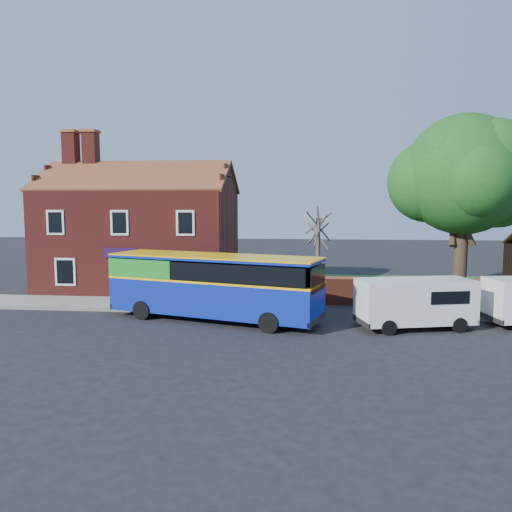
# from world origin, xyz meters

# --- Properties ---
(ground) EXTENTS (120.00, 120.00, 0.00)m
(ground) POSITION_xyz_m (0.00, 0.00, 0.00)
(ground) COLOR black
(ground) RESTS_ON ground
(pavement) EXTENTS (18.00, 3.50, 0.12)m
(pavement) POSITION_xyz_m (-7.00, 5.75, 0.06)
(pavement) COLOR gray
(pavement) RESTS_ON ground
(kerb) EXTENTS (18.00, 0.15, 0.14)m
(kerb) POSITION_xyz_m (-7.00, 4.00, 0.07)
(kerb) COLOR slate
(kerb) RESTS_ON ground
(grass_strip) EXTENTS (26.00, 12.00, 0.04)m
(grass_strip) POSITION_xyz_m (13.00, 13.00, 0.02)
(grass_strip) COLOR #426B28
(grass_strip) RESTS_ON ground
(shop_building) EXTENTS (12.30, 8.13, 10.50)m
(shop_building) POSITION_xyz_m (-7.02, 11.50, 3.41)
(shop_building) COLOR maroon
(shop_building) RESTS_ON ground
(boundary_wall) EXTENTS (22.00, 0.38, 1.60)m
(boundary_wall) POSITION_xyz_m (13.00, 7.00, 0.81)
(boundary_wall) COLOR maroon
(boundary_wall) RESTS_ON ground
(bus) EXTENTS (10.91, 5.61, 3.22)m
(bus) POSITION_xyz_m (-0.73, 2.69, 1.83)
(bus) COLOR #0E249C
(bus) RESTS_ON ground
(van_near) EXTENTS (5.53, 3.25, 2.27)m
(van_near) POSITION_xyz_m (9.09, 1.90, 1.27)
(van_near) COLOR white
(van_near) RESTS_ON ground
(large_tree) EXTENTS (9.04, 7.15, 11.03)m
(large_tree) POSITION_xyz_m (13.49, 10.10, 7.22)
(large_tree) COLOR black
(large_tree) RESTS_ON ground
(bare_tree) EXTENTS (1.99, 2.37, 5.30)m
(bare_tree) POSITION_xyz_m (4.80, 10.03, 2.72)
(bare_tree) COLOR #4C4238
(bare_tree) RESTS_ON ground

